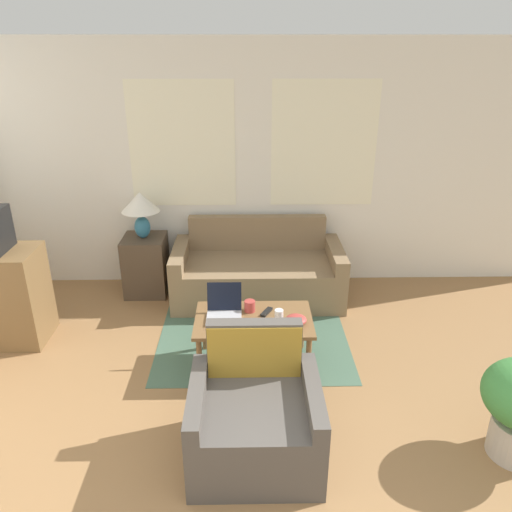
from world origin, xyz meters
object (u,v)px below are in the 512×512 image
Objects in this scene: table_lamp at (140,206)px; cup_navy at (279,315)px; tv_remote at (267,312)px; cup_yellow at (250,306)px; snack_bowl at (296,320)px; laptop at (224,310)px; coffee_table at (254,324)px; couch at (258,273)px; armchair at (255,419)px.

cup_navy is (1.35, -1.40, -0.48)m from table_lamp.
cup_navy reaches higher than tv_remote.
snack_bowl is (0.37, -0.20, -0.02)m from cup_yellow.
laptop is 0.36m from tv_remote.
coffee_table is 0.27m from laptop.
tv_remote is (0.05, -1.18, 0.20)m from couch.
couch is at bearing 88.31° from armchair.
couch is 2.25m from armchair.
armchair is at bearing -90.25° from coffee_table.
armchair is 5.53× the size of tv_remote.
cup_yellow is at bearing -94.62° from couch.
cup_navy is at bearing -46.16° from table_lamp.
laptop is (-0.30, -1.22, 0.25)m from couch.
table_lamp is at bearing 135.52° from snack_bowl.
table_lamp is at bearing 134.31° from tv_remote.
laptop reaches higher than cup_navy.
cup_yellow is at bearing 151.30° from snack_bowl.
couch is 2.08× the size of armchair.
coffee_table is at bearing 89.75° from armchair.
laptop is at bearing 103.08° from armchair.
cup_navy is 0.28m from cup_yellow.
armchair is 1.09m from tv_remote.
tv_remote is (0.11, 0.09, 0.06)m from coffee_table.
laptop is at bearing -103.95° from couch.
laptop is 3.28× the size of cup_navy.
table_lamp reaches higher than couch.
cup_navy reaches higher than coffee_table.
couch reaches higher than snack_bowl.
armchair is (-0.07, -2.24, 0.01)m from couch.
couch reaches higher than laptop.
cup_yellow is at bearing -48.42° from table_lamp.
table_lamp is 2.01m from cup_navy.
tv_remote is (0.14, -0.03, -0.04)m from cup_yellow.
laptop is 0.45m from cup_navy.
tv_remote is at bearing 143.24° from snack_bowl.
armchair is at bearing -76.92° from laptop.
couch is 11.52× the size of tv_remote.
table_lamp reaches higher than armchair.
laptop is (-0.24, 1.02, 0.24)m from armchair.
snack_bowl is (0.13, -0.05, -0.01)m from cup_navy.
armchair is 1.12m from cup_yellow.
cup_navy is at bearing -9.14° from laptop.
table_lamp is 1.68m from laptop.
coffee_table is 0.23m from cup_navy.
table_lamp is at bearing 124.07° from laptop.
coffee_table is at bearing -75.65° from cup_yellow.
couch is 1.28m from laptop.
cup_navy is (0.14, -1.29, 0.24)m from couch.
coffee_table is 0.36m from snack_bowl.
armchair is at bearing -102.47° from cup_navy.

